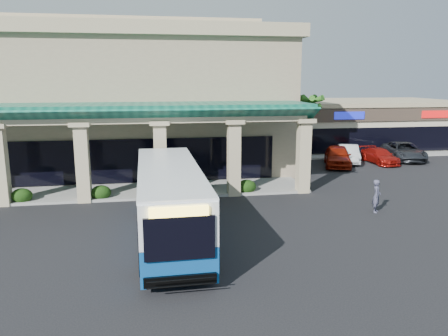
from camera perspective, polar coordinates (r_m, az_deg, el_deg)
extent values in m
plane|color=black|center=(22.32, -0.01, -7.16)|extent=(110.00, 110.00, 0.00)
imported|color=#44445B|center=(25.20, 19.31, -3.48)|extent=(0.73, 0.79, 1.82)
imported|color=maroon|center=(37.60, 14.61, 1.53)|extent=(3.70, 5.49, 1.74)
imported|color=silver|center=(39.60, 15.91, 1.81)|extent=(3.08, 4.95, 1.54)
imported|color=#9F120C|center=(40.02, 19.66, 1.49)|extent=(1.99, 4.50, 1.29)
imported|color=#262A2F|center=(42.51, 22.43, 2.05)|extent=(3.78, 6.16, 1.60)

